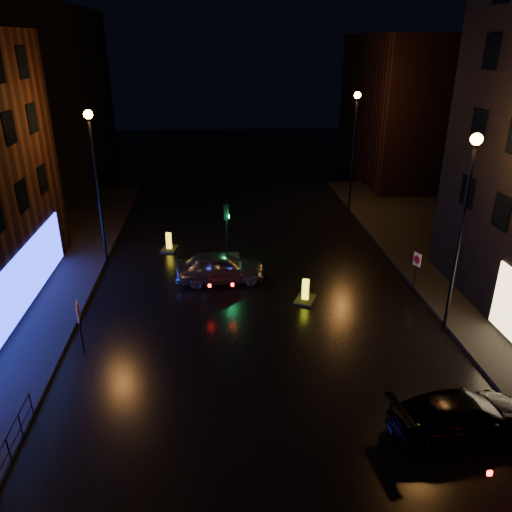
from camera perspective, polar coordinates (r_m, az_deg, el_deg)
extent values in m
plane|color=black|center=(16.40, 2.94, -20.93)|extent=(120.00, 120.00, 0.00)
cube|color=black|center=(48.92, -22.75, 16.48)|extent=(8.00, 16.00, 14.00)
cube|color=black|center=(47.04, 16.70, 15.82)|extent=(8.00, 14.00, 12.00)
cylinder|color=black|center=(27.33, -17.53, 6.49)|extent=(0.14, 0.14, 8.00)
cylinder|color=black|center=(26.52, -18.60, 14.77)|extent=(0.20, 0.20, 0.25)
sphere|color=orange|center=(26.51, -18.64, 15.09)|extent=(0.44, 0.44, 0.44)
cylinder|color=black|center=(21.38, 22.11, 1.21)|extent=(0.14, 0.14, 8.00)
cylinder|color=black|center=(20.33, 23.83, 11.70)|extent=(0.20, 0.20, 0.25)
sphere|color=orange|center=(20.31, 23.90, 12.11)|extent=(0.44, 0.44, 0.44)
cylinder|color=black|center=(35.73, 10.98, 10.95)|extent=(0.14, 0.14, 8.00)
cylinder|color=black|center=(35.11, 11.50, 17.33)|extent=(0.20, 0.20, 0.25)
sphere|color=orange|center=(35.10, 11.52, 17.57)|extent=(0.44, 0.44, 0.44)
cube|color=black|center=(28.03, -3.28, -0.62)|extent=(1.40, 2.40, 0.12)
cylinder|color=black|center=(27.51, -3.34, 1.93)|extent=(0.12, 0.12, 2.80)
cube|color=black|center=(26.97, -3.42, 5.10)|extent=(0.28, 0.22, 0.90)
cylinder|color=#0CFF59|center=(27.06, -3.11, 4.54)|extent=(0.05, 0.18, 0.18)
cylinder|color=black|center=(18.54, -24.29, -15.26)|extent=(0.04, 0.04, 1.00)
imported|color=#9A9DA1|center=(25.63, -4.13, -1.27)|extent=(4.63, 2.01, 1.55)
imported|color=black|center=(17.60, 22.58, -16.47)|extent=(4.87, 2.39, 1.36)
cube|color=black|center=(24.07, 5.62, -4.98)|extent=(1.31, 1.52, 0.11)
cube|color=#FEFD19|center=(23.82, 5.67, -3.86)|extent=(0.35, 0.30, 1.06)
cube|color=black|center=(23.82, 5.67, -3.86)|extent=(0.30, 0.15, 0.64)
cube|color=black|center=(30.11, -9.86, 0.79)|extent=(1.07, 1.38, 0.10)
cube|color=yellow|center=(29.92, -9.93, 1.69)|extent=(0.32, 0.24, 1.02)
cube|color=black|center=(29.92, -9.93, 1.69)|extent=(0.30, 0.09, 0.61)
cylinder|color=black|center=(20.80, -19.40, -7.90)|extent=(0.06, 0.06, 2.21)
cube|color=silver|center=(20.42, -19.70, -5.96)|extent=(0.13, 0.55, 0.76)
cylinder|color=#B20C0C|center=(20.41, -19.62, -5.95)|extent=(0.09, 0.44, 0.44)
cylinder|color=black|center=(25.68, 17.75, -1.85)|extent=(0.05, 0.05, 1.96)
cube|color=white|center=(25.40, 17.94, -0.39)|extent=(0.21, 0.48, 0.67)
cylinder|color=#B20C0C|center=(25.38, 17.90, -0.40)|extent=(0.15, 0.37, 0.39)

